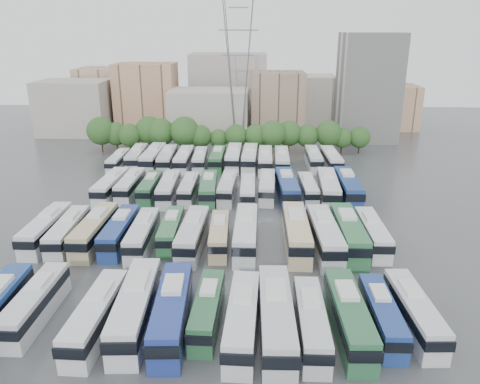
{
  "coord_description": "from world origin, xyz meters",
  "views": [
    {
      "loc": [
        6.16,
        -61.45,
        26.97
      ],
      "look_at": [
        3.84,
        6.71,
        3.0
      ],
      "focal_mm": 35.0,
      "sensor_mm": 36.0,
      "label": 1
    }
  ],
  "objects_px": {
    "bus_r0_s13": "(414,311)",
    "bus_r3_s9": "(265,160)",
    "bus_r2_s3": "(150,187)",
    "bus_r0_s8": "(242,319)",
    "bus_r2_s10": "(287,187)",
    "bus_r2_s7": "(228,187)",
    "bus_r2_s6": "(208,188)",
    "bus_r1_s1": "(68,231)",
    "bus_r0_s11": "(349,316)",
    "bus_r1_s3": "(120,231)",
    "bus_r0_s5": "(136,307)",
    "apartment_tower": "(368,87)",
    "bus_r3_s1": "(137,157)",
    "bus_r0_s4": "(96,315)",
    "bus_r3_s4": "(184,159)",
    "bus_r1_s12": "(349,233)",
    "bus_r3_s3": "(167,159)",
    "bus_r0_s2": "(35,303)",
    "bus_r0_s10": "(311,322)",
    "bus_r1_s7": "(219,235)",
    "bus_r2_s12": "(328,188)",
    "bus_r3_s5": "(200,159)",
    "electricity_pylon": "(238,66)",
    "bus_r1_s0": "(46,229)",
    "bus_r3_s8": "(250,158)",
    "bus_r2_s1": "(111,186)",
    "bus_r3_s10": "(282,161)",
    "bus_r0_s7": "(207,309)",
    "bus_r1_s5": "(171,230)",
    "bus_r3_s6": "(218,159)",
    "bus_r2_s8": "(248,190)",
    "bus_r1_s13": "(372,233)",
    "bus_r1_s2": "(95,230)",
    "bus_r1_s4": "(142,234)",
    "bus_r2_s13": "(348,187)",
    "bus_r3_s0": "(118,161)",
    "bus_r3_s13": "(331,160)",
    "bus_r1_s8": "(246,233)",
    "bus_r1_s6": "(193,234)",
    "bus_r2_s5": "(189,188)",
    "bus_r2_s11": "(308,189)",
    "bus_r1_s10": "(296,232)",
    "bus_r0_s9": "(276,317)",
    "bus_r3_s2": "(153,158)",
    "bus_r3_s12": "(313,159)",
    "bus_r2_s4": "(168,188)"
  },
  "relations": [
    {
      "from": "bus_r0_s13",
      "to": "bus_r3_s9",
      "type": "bearing_deg",
      "value": 101.4
    },
    {
      "from": "bus_r2_s3",
      "to": "bus_r0_s8",
      "type": "bearing_deg",
      "value": -66.3
    },
    {
      "from": "bus_r2_s10",
      "to": "bus_r2_s7",
      "type": "bearing_deg",
      "value": 175.03
    },
    {
      "from": "bus_r2_s6",
      "to": "bus_r1_s1",
      "type": "bearing_deg",
      "value": -135.92
    },
    {
      "from": "bus_r0_s11",
      "to": "bus_r3_s9",
      "type": "xyz_separation_m",
      "value": [
        -6.77,
        53.75,
        0.0
      ]
    },
    {
      "from": "bus_r1_s3",
      "to": "bus_r0_s5",
      "type": "bearing_deg",
      "value": -69.77
    },
    {
      "from": "apartment_tower",
      "to": "bus_r3_s1",
      "type": "distance_m",
      "value": 59.95
    },
    {
      "from": "bus_r0_s4",
      "to": "bus_r3_s4",
      "type": "bearing_deg",
      "value": 91.86
    },
    {
      "from": "bus_r1_s12",
      "to": "bus_r3_s3",
      "type": "height_order",
      "value": "bus_r1_s12"
    },
    {
      "from": "bus_r0_s2",
      "to": "bus_r0_s10",
      "type": "xyz_separation_m",
      "value": [
        26.42,
        -2.14,
        -0.01
      ]
    },
    {
      "from": "bus_r1_s1",
      "to": "bus_r1_s7",
      "type": "bearing_deg",
      "value": -2.41
    },
    {
      "from": "bus_r0_s4",
      "to": "bus_r0_s8",
      "type": "xyz_separation_m",
      "value": [
        13.52,
        -0.16,
        0.04
      ]
    },
    {
      "from": "bus_r1_s1",
      "to": "bus_r2_s12",
      "type": "height_order",
      "value": "bus_r2_s12"
    },
    {
      "from": "bus_r2_s7",
      "to": "bus_r3_s5",
      "type": "xyz_separation_m",
      "value": [
        -6.67,
        17.56,
        -0.02
      ]
    },
    {
      "from": "bus_r3_s3",
      "to": "bus_r0_s10",
      "type": "bearing_deg",
      "value": -69.27
    },
    {
      "from": "bus_r0_s4",
      "to": "bus_r1_s3",
      "type": "height_order",
      "value": "bus_r0_s4"
    },
    {
      "from": "electricity_pylon",
      "to": "bus_r3_s3",
      "type": "relative_size",
      "value": 2.7
    },
    {
      "from": "bus_r3_s3",
      "to": "bus_r3_s5",
      "type": "height_order",
      "value": "bus_r3_s3"
    },
    {
      "from": "bus_r1_s0",
      "to": "bus_r0_s2",
      "type": "bearing_deg",
      "value": -69.75
    },
    {
      "from": "bus_r2_s6",
      "to": "bus_r3_s8",
      "type": "bearing_deg",
      "value": 67.89
    },
    {
      "from": "bus_r1_s0",
      "to": "bus_r2_s1",
      "type": "relative_size",
      "value": 0.99
    },
    {
      "from": "bus_r2_s10",
      "to": "bus_r3_s3",
      "type": "distance_m",
      "value": 29.1
    },
    {
      "from": "bus_r3_s10",
      "to": "bus_r0_s7",
      "type": "bearing_deg",
      "value": -98.91
    },
    {
      "from": "bus_r0_s13",
      "to": "bus_r1_s5",
      "type": "bearing_deg",
      "value": 142.58
    },
    {
      "from": "bus_r0_s11",
      "to": "bus_r3_s6",
      "type": "bearing_deg",
      "value": 105.36
    },
    {
      "from": "bus_r2_s8",
      "to": "bus_r1_s13",
      "type": "bearing_deg",
      "value": -45.43
    },
    {
      "from": "bus_r2_s7",
      "to": "bus_r1_s2",
      "type": "bearing_deg",
      "value": -129.01
    },
    {
      "from": "bus_r1_s4",
      "to": "bus_r2_s13",
      "type": "bearing_deg",
      "value": 31.71
    },
    {
      "from": "bus_r3_s0",
      "to": "bus_r3_s13",
      "type": "relative_size",
      "value": 0.87
    },
    {
      "from": "bus_r1_s8",
      "to": "bus_r2_s13",
      "type": "relative_size",
      "value": 0.97
    },
    {
      "from": "bus_r0_s2",
      "to": "bus_r3_s4",
      "type": "height_order",
      "value": "bus_r3_s4"
    },
    {
      "from": "bus_r3_s8",
      "to": "bus_r1_s6",
      "type": "bearing_deg",
      "value": -98.32
    },
    {
      "from": "bus_r2_s5",
      "to": "bus_r2_s10",
      "type": "height_order",
      "value": "bus_r2_s10"
    },
    {
      "from": "bus_r0_s7",
      "to": "bus_r3_s13",
      "type": "xyz_separation_m",
      "value": [
        19.7,
        53.25,
        0.24
      ]
    },
    {
      "from": "bus_r1_s12",
      "to": "bus_r2_s11",
      "type": "bearing_deg",
      "value": 99.67
    },
    {
      "from": "bus_r3_s6",
      "to": "electricity_pylon",
      "type": "bearing_deg",
      "value": 80.53
    },
    {
      "from": "bus_r0_s13",
      "to": "bus_r1_s6",
      "type": "xyz_separation_m",
      "value": [
        -23.07,
        16.34,
        0.17
      ]
    },
    {
      "from": "bus_r0_s2",
      "to": "bus_r0_s13",
      "type": "relative_size",
      "value": 1.0
    },
    {
      "from": "electricity_pylon",
      "to": "bus_r1_s12",
      "type": "relative_size",
      "value": 2.5
    },
    {
      "from": "bus_r1_s4",
      "to": "bus_r3_s0",
      "type": "distance_m",
      "value": 37.89
    },
    {
      "from": "bus_r2_s13",
      "to": "bus_r3_s8",
      "type": "distance_m",
      "value": 24.51
    },
    {
      "from": "bus_r2_s6",
      "to": "bus_r1_s10",
      "type": "bearing_deg",
      "value": -56.4
    },
    {
      "from": "bus_r0_s9",
      "to": "bus_r3_s13",
      "type": "bearing_deg",
      "value": 75.61
    },
    {
      "from": "bus_r1_s6",
      "to": "bus_r1_s8",
      "type": "relative_size",
      "value": 0.97
    },
    {
      "from": "bus_r1_s5",
      "to": "bus_r3_s10",
      "type": "height_order",
      "value": "bus_r3_s10"
    },
    {
      "from": "bus_r0_s8",
      "to": "bus_r3_s2",
      "type": "bearing_deg",
      "value": 112.22
    },
    {
      "from": "bus_r1_s6",
      "to": "bus_r2_s1",
      "type": "distance_m",
      "value": 25.02
    },
    {
      "from": "bus_r3_s4",
      "to": "bus_r3_s12",
      "type": "bearing_deg",
      "value": 3.78
    },
    {
      "from": "bus_r2_s4",
      "to": "bus_r3_s12",
      "type": "bearing_deg",
      "value": 35.1
    },
    {
      "from": "bus_r1_s10",
      "to": "bus_r0_s10",
      "type": "bearing_deg",
      "value": -90.63
    }
  ]
}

